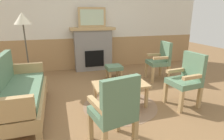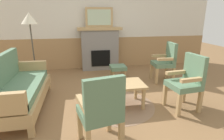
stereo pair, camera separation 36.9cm
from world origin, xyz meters
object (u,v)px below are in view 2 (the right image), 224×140
object	(u,v)px
floor_lamp_by_couch	(30,23)
framed_picture	(99,17)
armchair_near_fireplace	(187,80)
armchair_by_window_left	(166,60)
book_on_table	(111,84)
fireplace	(100,48)
couch	(19,89)
armchair_front_left	(101,109)
coffee_table	(118,86)
footstool	(118,68)

from	to	relation	value
floor_lamp_by_couch	framed_picture	bearing A→B (deg)	30.45
framed_picture	armchair_near_fireplace	world-z (taller)	framed_picture
floor_lamp_by_couch	armchair_by_window_left	bearing A→B (deg)	-7.25
armchair_by_window_left	book_on_table	bearing A→B (deg)	-144.65
fireplace	armchair_by_window_left	xyz separation A→B (m)	(1.48, -1.40, -0.11)
couch	framed_picture	bearing A→B (deg)	53.57
framed_picture	couch	bearing A→B (deg)	-126.43
armchair_front_left	floor_lamp_by_couch	bearing A→B (deg)	116.51
book_on_table	armchair_by_window_left	world-z (taller)	armchair_by_window_left
couch	armchair_by_window_left	size ratio (longest dim) A/B	1.84
couch	armchair_near_fireplace	xyz separation A→B (m)	(2.89, -0.48, 0.14)
coffee_table	armchair_front_left	world-z (taller)	armchair_front_left
armchair_by_window_left	armchair_front_left	size ratio (longest dim) A/B	1.00
floor_lamp_by_couch	coffee_table	bearing A→B (deg)	-41.34
footstool	floor_lamp_by_couch	bearing A→B (deg)	179.25
framed_picture	coffee_table	size ratio (longest dim) A/B	0.83
armchair_by_window_left	couch	bearing A→B (deg)	-164.02
armchair_by_window_left	floor_lamp_by_couch	distance (m)	3.32
footstool	couch	bearing A→B (deg)	-147.85
armchair_near_fireplace	floor_lamp_by_couch	bearing A→B (deg)	147.98
coffee_table	armchair_by_window_left	world-z (taller)	armchair_by_window_left
armchair_front_left	floor_lamp_by_couch	size ratio (longest dim) A/B	0.58
footstool	book_on_table	bearing A→B (deg)	-107.14
armchair_by_window_left	floor_lamp_by_couch	xyz separation A→B (m)	(-3.17, 0.40, 0.91)
couch	book_on_table	distance (m)	1.60
fireplace	couch	size ratio (longest dim) A/B	0.72
fireplace	footstool	distance (m)	1.14
book_on_table	armchair_front_left	bearing A→B (deg)	-106.89
book_on_table	floor_lamp_by_couch	bearing A→B (deg)	135.62
footstool	armchair_near_fireplace	size ratio (longest dim) A/B	0.41
couch	armchair_near_fireplace	world-z (taller)	same
fireplace	floor_lamp_by_couch	distance (m)	2.12
framed_picture	armchair_by_window_left	distance (m)	2.28
footstool	armchair_front_left	size ratio (longest dim) A/B	0.41
footstool	armchair_by_window_left	bearing A→B (deg)	-18.39
book_on_table	armchair_near_fireplace	distance (m)	1.33
coffee_table	fireplace	bearing A→B (deg)	90.23
armchair_near_fireplace	armchair_by_window_left	distance (m)	1.43
couch	footstool	size ratio (longest dim) A/B	4.50
armchair_near_fireplace	floor_lamp_by_couch	xyz separation A→B (m)	(-2.88, 1.80, 0.91)
book_on_table	armchair_by_window_left	size ratio (longest dim) A/B	0.21
couch	book_on_table	world-z (taller)	couch
coffee_table	floor_lamp_by_couch	bearing A→B (deg)	138.66
coffee_table	armchair_near_fireplace	bearing A→B (deg)	-14.41
armchair_by_window_left	armchair_front_left	distance (m)	2.86
armchair_front_left	armchair_near_fireplace	bearing A→B (deg)	24.71
couch	floor_lamp_by_couch	size ratio (longest dim) A/B	1.07
fireplace	floor_lamp_by_couch	size ratio (longest dim) A/B	0.77
book_on_table	footstool	size ratio (longest dim) A/B	0.52
framed_picture	armchair_near_fireplace	xyz separation A→B (m)	(1.18, -2.79, -1.02)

